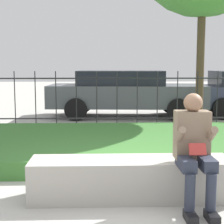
{
  "coord_description": "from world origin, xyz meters",
  "views": [
    {
      "loc": [
        -0.44,
        -4.31,
        1.6
      ],
      "look_at": [
        -0.22,
        1.85,
        0.81
      ],
      "focal_mm": 60.0,
      "sensor_mm": 36.0,
      "label": 1
    }
  ],
  "objects": [
    {
      "name": "ground_plane",
      "position": [
        0.0,
        0.0,
        0.0
      ],
      "size": [
        60.0,
        60.0,
        0.0
      ],
      "primitive_type": "plane",
      "color": "#B2AFA8"
    },
    {
      "name": "stone_bench",
      "position": [
        -0.06,
        0.0,
        0.22
      ],
      "size": [
        2.39,
        0.57,
        0.48
      ],
      "color": "#ADA89E",
      "rests_on": "ground_plane"
    },
    {
      "name": "person_seated_reader",
      "position": [
        0.61,
        -0.32,
        0.71
      ],
      "size": [
        0.42,
        0.73,
        1.28
      ],
      "color": "black",
      "rests_on": "ground_plane"
    },
    {
      "name": "grass_berm",
      "position": [
        0.0,
        2.41,
        0.14
      ],
      "size": [
        9.39,
        3.42,
        0.27
      ],
      "color": "#3D7533",
      "rests_on": "ground_plane"
    },
    {
      "name": "iron_fence",
      "position": [
        -0.0,
        4.73,
        0.75
      ],
      "size": [
        7.39,
        0.03,
        1.43
      ],
      "color": "#232326",
      "rests_on": "ground_plane"
    },
    {
      "name": "car_parked_center",
      "position": [
        0.36,
        7.02,
        0.76
      ],
      "size": [
        4.77,
        2.19,
        1.4
      ],
      "rotation": [
        0.0,
        0.0,
        -0.07
      ],
      "color": "#4C5156",
      "rests_on": "ground_plane"
    }
  ]
}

